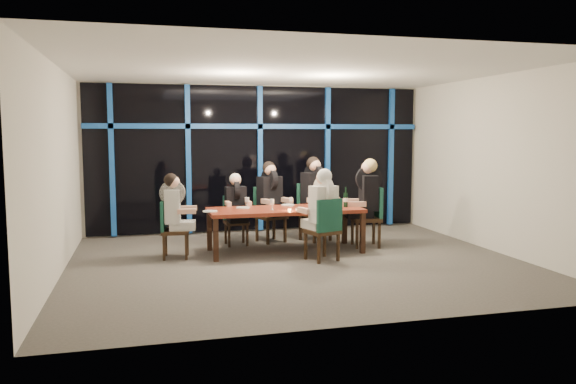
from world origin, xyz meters
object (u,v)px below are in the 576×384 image
diner_far_left (236,198)px  diner_far_mid (271,190)px  dining_table (285,212)px  chair_far_left (235,217)px  diner_far_right (315,186)px  diner_end_left (175,203)px  wine_bottle (346,199)px  chair_end_right (371,213)px  chair_near_mid (325,226)px  chair_end_left (170,226)px  chair_far_mid (268,211)px  diner_end_right (366,190)px  diner_near_mid (322,201)px  chair_far_right (312,208)px  water_pitcher (325,203)px

diner_far_left → diner_far_mid: (0.67, 0.13, 0.13)m
dining_table → chair_far_left: 1.14m
diner_far_right → diner_end_left: size_ratio=1.15×
diner_end_left → wine_bottle: size_ratio=2.64×
chair_end_right → diner_end_left: (-3.44, -0.09, 0.30)m
chair_near_mid → wine_bottle: wine_bottle is taller
chair_near_mid → diner_far_right: bearing=-119.3°
dining_table → chair_end_left: chair_end_left is taller
chair_far_mid → chair_near_mid: (0.51, -1.85, -0.01)m
chair_far_mid → chair_end_right: chair_end_right is taller
chair_end_right → diner_end_left: diner_end_left is taller
chair_near_mid → diner_end_left: 2.45m
chair_far_left → diner_end_left: bearing=-144.4°
chair_end_right → diner_far_right: size_ratio=1.02×
diner_far_left → diner_far_mid: size_ratio=0.87×
diner_end_left → diner_end_right: bearing=-80.9°
chair_end_left → diner_near_mid: diner_near_mid is taller
diner_end_left → dining_table: bearing=-82.1°
dining_table → chair_near_mid: chair_near_mid is taller
chair_end_right → diner_end_left: 3.46m
chair_far_right → water_pitcher: (-0.10, -1.08, 0.24)m
diner_far_left → diner_near_mid: diner_near_mid is taller
chair_far_left → chair_far_mid: (0.64, 0.14, 0.08)m
dining_table → diner_far_mid: 0.97m
chair_far_left → chair_far_right: bearing=0.4°
chair_far_mid → diner_end_right: 1.89m
chair_far_mid → wine_bottle: (1.13, -1.10, 0.31)m
chair_near_mid → diner_far_mid: 1.88m
diner_far_mid → diner_near_mid: 1.75m
chair_end_left → diner_far_mid: diner_far_mid is taller
diner_far_left → chair_end_right: bearing=-19.8°
dining_table → diner_far_right: diner_far_right is taller
chair_near_mid → wine_bottle: (0.62, 0.75, 0.32)m
chair_far_right → diner_far_right: diner_far_right is taller
chair_end_left → diner_far_left: 1.48m
diner_near_mid → dining_table: bearing=-79.0°
chair_near_mid → diner_end_right: (1.08, 0.93, 0.46)m
chair_end_right → diner_far_mid: bearing=-108.3°
chair_far_right → chair_far_mid: bearing=151.3°
diner_end_left → diner_far_left: bearing=-47.0°
chair_far_left → diner_far_mid: size_ratio=0.89×
diner_near_mid → chair_end_left: bearing=-35.2°
chair_far_right → diner_end_left: diner_end_left is taller
chair_far_left → diner_near_mid: (1.13, -1.63, 0.46)m
diner_far_right → diner_end_right: bearing=-72.1°
diner_end_right → diner_near_mid: 1.39m
chair_far_right → dining_table: bearing=-153.7°
chair_far_left → water_pitcher: water_pitcher is taller
diner_far_right → diner_near_mid: (-0.39, -1.63, -0.07)m
diner_far_mid → diner_near_mid: size_ratio=1.02×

